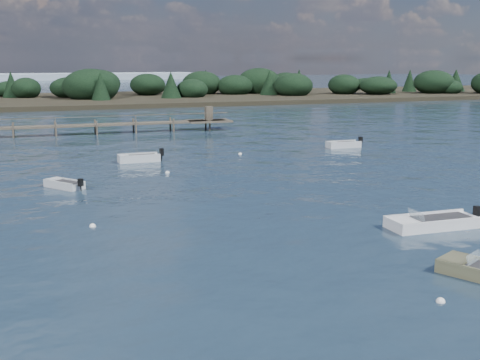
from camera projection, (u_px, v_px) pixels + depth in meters
name	position (u px, v px, depth m)	size (l,w,h in m)	color
ground	(155.00, 121.00, 80.18)	(400.00, 400.00, 0.00)	#152433
tender_far_grey_b	(343.00, 146.00, 56.16)	(3.52, 1.30, 1.21)	silver
tender_far_white	(139.00, 159.00, 48.45)	(3.69, 1.40, 1.26)	silver
dinghy_mid_white_a	(433.00, 224.00, 29.61)	(5.02, 1.85, 1.17)	silver
tender_far_grey	(64.00, 186.00, 38.65)	(2.54, 2.90, 1.00)	silver
buoy_a	(440.00, 302.00, 20.54)	(0.32, 0.32, 0.32)	white
buoy_c	(93.00, 227.00, 29.75)	(0.32, 0.32, 0.32)	white
buoy_e	(240.00, 154.00, 52.17)	(0.32, 0.32, 0.32)	white
buoy_extra_a	(167.00, 173.00, 43.71)	(0.32, 0.32, 0.32)	white
far_headland	(236.00, 89.00, 124.86)	(190.00, 40.00, 5.80)	black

